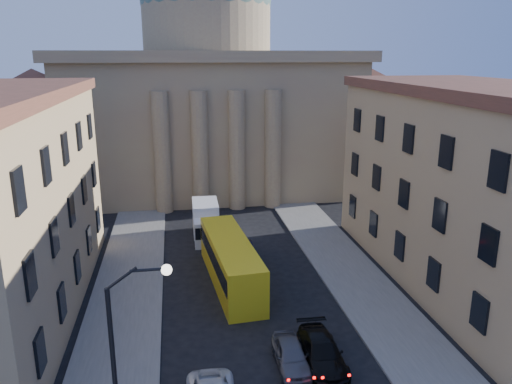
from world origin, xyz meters
TOP-DOWN VIEW (x-y plane):
  - sidewalk_left at (-8.50, 18.00)m, footprint 5.00×60.00m
  - sidewalk_right at (8.50, 18.00)m, footprint 5.00×60.00m
  - church at (0.00, 55.47)m, footprint 68.02×28.76m
  - building_right at (17.00, 22.00)m, footprint 11.60×26.60m
  - street_lamp at (-6.97, 8.00)m, footprint 2.62×0.44m
  - car_right_mid at (2.88, 13.11)m, footprint 2.22×5.23m
  - car_right_far at (1.13, 13.15)m, footprint 1.79×4.25m
  - car_right_distant at (0.80, 28.83)m, footprint 1.49×3.90m
  - city_bus at (-0.92, 24.15)m, footprint 3.74×12.12m
  - box_truck at (-2.09, 34.03)m, footprint 2.44×5.94m

SIDE VIEW (x-z plane):
  - sidewalk_left at x=-8.50m, z-range 0.00..0.15m
  - sidewalk_right at x=8.50m, z-range 0.00..0.15m
  - car_right_distant at x=0.80m, z-range 0.00..1.27m
  - car_right_far at x=1.13m, z-range 0.00..1.44m
  - car_right_mid at x=2.88m, z-range 0.00..1.50m
  - box_truck at x=-2.09m, z-range -0.09..3.16m
  - city_bus at x=-0.92m, z-range 0.13..3.49m
  - street_lamp at x=-6.97m, z-range 0.87..9.70m
  - building_right at x=17.00m, z-range 0.07..14.77m
  - church at x=0.00m, z-range -6.42..30.18m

